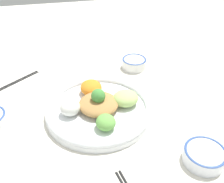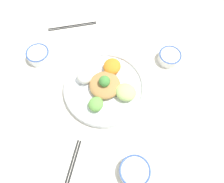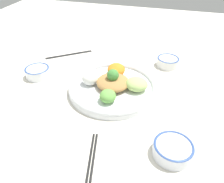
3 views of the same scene
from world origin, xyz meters
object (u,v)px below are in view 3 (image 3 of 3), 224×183
rice_bowl_blue (38,72)px  serving_spoon_main (185,90)px  chopsticks_pair_far (91,162)px  sauce_bowl_dark (173,149)px  chopsticks_pair_near (69,54)px  sauce_bowl_red (168,61)px  salad_platter (113,85)px

rice_bowl_blue → serving_spoon_main: bearing=-84.1°
chopsticks_pair_far → serving_spoon_main: bearing=136.9°
sauce_bowl_dark → chopsticks_pair_near: size_ratio=0.56×
sauce_bowl_dark → serving_spoon_main: sauce_bowl_dark is taller
serving_spoon_main → sauce_bowl_red: bearing=-173.8°
sauce_bowl_red → sauce_bowl_dark: size_ratio=0.89×
chopsticks_pair_far → chopsticks_pair_near: bearing=-162.9°
sauce_bowl_dark → chopsticks_pair_near: (0.50, 0.56, -0.02)m
sauce_bowl_red → sauce_bowl_dark: sauce_bowl_red is taller
sauce_bowl_red → rice_bowl_blue: (-0.26, 0.55, 0.00)m
chopsticks_pair_near → serving_spoon_main: (-0.17, -0.59, -0.00)m
sauce_bowl_red → chopsticks_pair_near: sauce_bowl_red is taller
sauce_bowl_dark → chopsticks_pair_far: bearing=112.8°
salad_platter → sauce_bowl_red: salad_platter is taller
sauce_bowl_dark → chopsticks_pair_far: size_ratio=0.54×
salad_platter → chopsticks_pair_near: (0.24, 0.31, -0.02)m
serving_spoon_main → sauce_bowl_dark: bearing=-23.5°
chopsticks_pair_near → chopsticks_pair_far: size_ratio=0.97×
rice_bowl_blue → sauce_bowl_dark: (-0.27, -0.60, -0.00)m
rice_bowl_blue → serving_spoon_main: rice_bowl_blue is taller
salad_platter → sauce_bowl_dark: salad_platter is taller
salad_platter → rice_bowl_blue: bearing=88.2°
salad_platter → chopsticks_pair_far: bearing=-174.7°
chopsticks_pair_far → serving_spoon_main: (0.43, -0.25, -0.00)m
serving_spoon_main → salad_platter: bearing=-92.9°
chopsticks_pair_far → serving_spoon_main: 0.50m
sauce_bowl_red → rice_bowl_blue: bearing=114.9°
chopsticks_pair_far → serving_spoon_main: size_ratio=1.59×
sauce_bowl_red → chopsticks_pair_near: size_ratio=0.50×
sauce_bowl_dark → serving_spoon_main: bearing=-5.5°
sauce_bowl_red → sauce_bowl_dark: 0.53m
salad_platter → sauce_bowl_red: bearing=-36.6°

